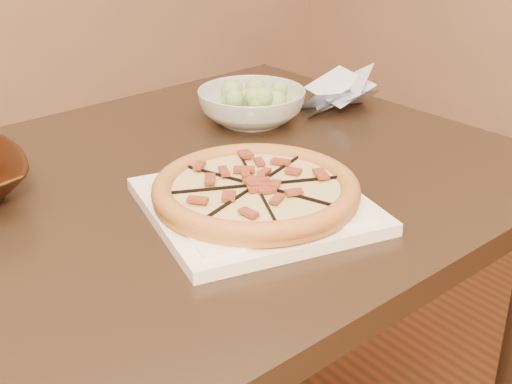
{
  "coord_description": "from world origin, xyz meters",
  "views": [
    {
      "loc": [
        -0.55,
        -0.87,
        1.2
      ],
      "look_at": [
        -0.0,
        -0.16,
        0.78
      ],
      "focal_mm": 50.0,
      "sensor_mm": 36.0,
      "label": 1
    }
  ],
  "objects_px": {
    "plate": "(256,205)",
    "pizza": "(256,189)",
    "dining_table": "(131,266)",
    "salad_bowl": "(252,106)"
  },
  "relations": [
    {
      "from": "plate",
      "to": "salad_bowl",
      "type": "bearing_deg",
      "value": 53.77
    },
    {
      "from": "plate",
      "to": "salad_bowl",
      "type": "height_order",
      "value": "salad_bowl"
    },
    {
      "from": "dining_table",
      "to": "plate",
      "type": "distance_m",
      "value": 0.23
    },
    {
      "from": "pizza",
      "to": "salad_bowl",
      "type": "height_order",
      "value": "salad_bowl"
    },
    {
      "from": "dining_table",
      "to": "salad_bowl",
      "type": "height_order",
      "value": "salad_bowl"
    },
    {
      "from": "pizza",
      "to": "salad_bowl",
      "type": "bearing_deg",
      "value": 53.76
    },
    {
      "from": "plate",
      "to": "pizza",
      "type": "relative_size",
      "value": 1.21
    },
    {
      "from": "salad_bowl",
      "to": "pizza",
      "type": "bearing_deg",
      "value": -126.24
    },
    {
      "from": "plate",
      "to": "pizza",
      "type": "distance_m",
      "value": 0.02
    },
    {
      "from": "dining_table",
      "to": "salad_bowl",
      "type": "relative_size",
      "value": 6.79
    }
  ]
}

